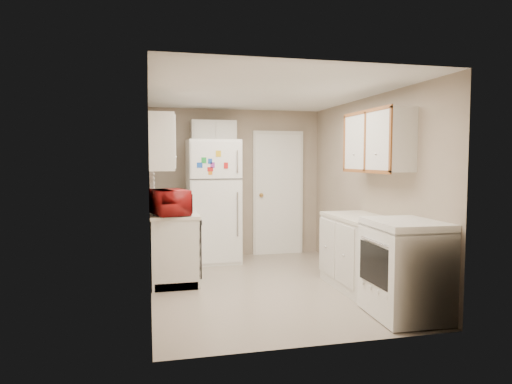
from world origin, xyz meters
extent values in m
plane|color=#B6A796|center=(0.00, 0.00, 0.00)|extent=(3.80, 3.80, 0.00)
plane|color=white|center=(0.00, 0.00, 2.40)|extent=(3.80, 3.80, 0.00)
plane|color=tan|center=(-1.40, 0.00, 1.20)|extent=(3.80, 3.80, 0.00)
plane|color=tan|center=(1.40, 0.00, 1.20)|extent=(3.80, 3.80, 0.00)
plane|color=tan|center=(0.00, 1.90, 1.20)|extent=(2.80, 2.80, 0.00)
plane|color=tan|center=(0.00, -1.90, 1.20)|extent=(2.80, 2.80, 0.00)
cube|color=silver|center=(-1.10, 0.90, 0.45)|extent=(0.60, 1.80, 0.90)
cube|color=black|center=(-0.81, 0.30, 0.49)|extent=(0.03, 0.58, 0.72)
cube|color=gray|center=(-1.10, 1.05, 0.86)|extent=(0.54, 0.74, 0.16)
imported|color=maroon|center=(-1.15, 0.25, 1.05)|extent=(0.63, 0.45, 0.38)
imported|color=silver|center=(-1.15, 1.57, 1.00)|extent=(0.11, 0.11, 0.22)
cube|color=silver|center=(-1.36, 1.05, 1.60)|extent=(0.10, 0.98, 1.08)
cube|color=silver|center=(-1.25, 0.22, 1.80)|extent=(0.30, 0.45, 0.70)
cube|color=white|center=(-0.44, 1.56, 0.94)|extent=(0.79, 0.76, 1.89)
cube|color=silver|center=(-0.40, 1.75, 2.00)|extent=(0.70, 0.30, 0.40)
cube|color=white|center=(0.70, 1.86, 1.02)|extent=(0.86, 0.06, 2.08)
cube|color=silver|center=(1.10, -0.80, 0.45)|extent=(0.60, 2.00, 0.90)
cube|color=white|center=(1.09, -1.42, 0.49)|extent=(0.69, 0.84, 0.99)
cube|color=silver|center=(1.25, -0.50, 1.80)|extent=(0.30, 1.20, 0.70)
camera|label=1|loc=(-1.41, -5.46, 1.59)|focal=32.00mm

